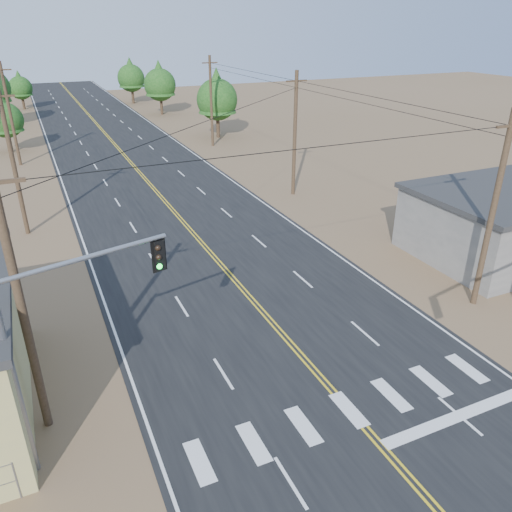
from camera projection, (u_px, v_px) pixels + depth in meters
road at (181, 220)px, 37.13m from camera, size 15.00×200.00×0.02m
utility_pole_left_near at (21, 304)px, 16.21m from camera, size 1.80×0.30×10.00m
utility_pole_left_mid at (13, 161)px, 32.65m from camera, size 1.80×0.30×10.00m
utility_pole_left_far at (10, 114)px, 49.10m from camera, size 1.80×0.30×10.00m
utility_pole_right_near at (493, 211)px, 24.07m from camera, size 1.80×0.30×10.00m
utility_pole_right_mid at (295, 134)px, 40.52m from camera, size 1.80×0.30×10.00m
utility_pole_right_far at (211, 101)px, 56.97m from camera, size 1.80×0.30×10.00m
signal_mast_left at (60, 330)px, 15.40m from camera, size 5.41×1.61×7.14m
tree_left_near at (4, 116)px, 54.65m from camera, size 3.85×3.85×6.41m
tree_left_far at (20, 85)px, 81.76m from camera, size 3.70×3.70×6.17m
tree_right_near at (217, 95)px, 61.24m from camera, size 5.03×5.03×8.38m
tree_right_mid at (160, 81)px, 76.65m from camera, size 4.86×4.86×8.09m
tree_right_far at (131, 75)px, 87.22m from camera, size 4.65×4.65×7.76m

